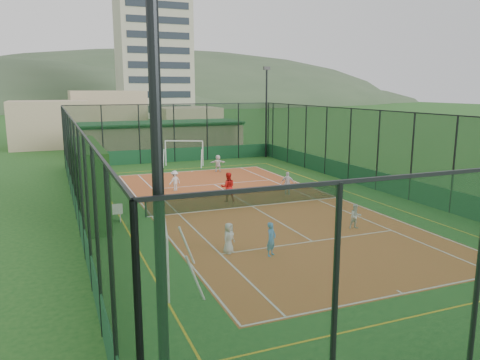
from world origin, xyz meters
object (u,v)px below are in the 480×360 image
Objects in this scene: white_bench at (104,213)px; floodlight_sw at (161,253)px; child_far_left at (175,181)px; clubhouse at (162,138)px; futsal_goal_near at (165,253)px; child_near_mid at (271,239)px; apartment_tower at (153,47)px; floodlight_ne at (266,113)px; futsal_goal_far at (184,153)px; child_near_right at (356,216)px; coach at (228,187)px; child_near_left at (229,238)px; child_far_right at (288,183)px; child_far_back at (218,163)px.

floodlight_sw is at bearing -86.31° from white_bench.
floodlight_sw is at bearing 50.41° from child_far_left.
futsal_goal_near is (-6.68, -30.22, -0.55)m from clubhouse.
clubhouse reaches higher than child_near_mid.
floodlight_ne is at bearing -92.98° from apartment_tower.
futsal_goal_near is at bearing -121.62° from floodlight_ne.
floodlight_ne is 9.18m from futsal_goal_far.
floodlight_sw is at bearing -81.06° from futsal_goal_far.
floodlight_ne is 6.43× the size of child_far_left.
white_bench is 0.52× the size of futsal_goal_far.
clubhouse is (8.60, 38.60, -2.55)m from floodlight_sw.
child_near_right is (2.76, -27.52, -0.99)m from clubhouse.
floodlight_ne reaches higher than clubhouse.
floodlight_ne is at bearing 38.11° from futsal_goal_far.
child_near_right is at bearing 130.08° from coach.
apartment_tower reaches higher than child_near_mid.
child_near_mid is (1.41, -0.88, 0.05)m from child_near_left.
child_far_right reaches higher than child_far_left.
apartment_tower is 81.90m from child_far_right.
child_near_left is at bearing -76.00° from futsal_goal_far.
clubhouse is at bearing -101.31° from apartment_tower.
child_near_mid is (5.45, -7.08, 0.20)m from white_bench.
white_bench is (-19.80, -82.18, -14.53)m from apartment_tower.
child_near_left is (-15.76, -88.38, -14.38)m from apartment_tower.
apartment_tower is 90.92m from child_near_left.
clubhouse is 62.64m from apartment_tower.
child_far_right is (-8.87, -80.15, -14.29)m from apartment_tower.
coach is at bearing -20.06° from futsal_goal_near.
child_far_right is at bearing -110.33° from floodlight_ne.
apartment_tower is at bearing -126.19° from child_far_left.
futsal_goal_far reaches higher than coach.
clubhouse is 0.51× the size of apartment_tower.
floodlight_sw is at bearing 80.21° from coach.
apartment_tower is at bearing 44.97° from child_near_left.
child_far_right is 9.18m from child_far_back.
white_bench is at bearing 88.15° from child_near_left.
white_bench is 0.53× the size of futsal_goal_near.
coach is (-3.57, 7.11, 0.26)m from child_near_right.
futsal_goal_near is 3.47m from child_near_left.
floodlight_sw reaches higher than white_bench.
futsal_goal_far is at bearing -51.62° from child_far_back.
child_far_back is (-6.73, -5.66, -3.47)m from floodlight_ne.
child_near_mid is 1.15× the size of child_near_right.
child_near_mid is at bearing 67.46° from child_far_left.
white_bench is at bearing 18.79° from futsal_goal_near.
white_bench is at bearing 27.55° from coach.
clubhouse is at bearing 51.22° from child_near_mid.
futsal_goal_far is at bearing 103.60° from child_near_right.
child_far_right is at bearing -52.31° from futsal_goal_far.
apartment_tower is 23.39× the size of child_far_left.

